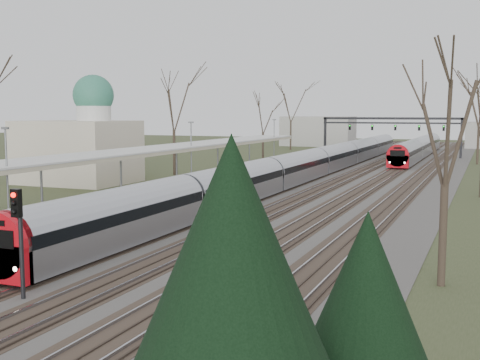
{
  "coord_description": "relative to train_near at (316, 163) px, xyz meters",
  "views": [
    {
      "loc": [
        14.57,
        -9.05,
        6.76
      ],
      "look_at": [
        -1.81,
        30.11,
        2.0
      ],
      "focal_mm": 45.0,
      "sensor_mm": 36.0,
      "label": 1
    }
  ],
  "objects": [
    {
      "name": "signal_gantry",
      "position": [
        2.79,
        32.15,
        3.43
      ],
      "size": [
        21.0,
        0.59,
        6.08
      ],
      "color": "black",
      "rests_on": "ground"
    },
    {
      "name": "tree_east_near",
      "position": [
        15.5,
        -37.84,
        5.08
      ],
      "size": [
        4.5,
        4.5,
        9.27
      ],
      "color": "#2D231C",
      "rests_on": "ground"
    },
    {
      "name": "dome_building",
      "position": [
        -19.21,
        -14.84,
        2.24
      ],
      "size": [
        10.0,
        8.0,
        10.3
      ],
      "color": "beige",
      "rests_on": "ground"
    },
    {
      "name": "train_near",
      "position": [
        0.0,
        0.0,
        0.0
      ],
      "size": [
        2.62,
        90.21,
        3.05
      ],
      "color": "#9FA1A8",
      "rests_on": "ground"
    },
    {
      "name": "evergreen_clump",
      "position": [
        14.42,
        -54.04,
        1.79
      ],
      "size": [
        5.9,
        7.1,
        6.5
      ],
      "color": "#2D231C",
      "rests_on": "ground"
    },
    {
      "name": "platform",
      "position": [
        -6.55,
        -15.34,
        -0.98
      ],
      "size": [
        3.5,
        69.0,
        1.0
      ],
      "primitive_type": "cube",
      "color": "#9E9B93",
      "rests_on": "ground"
    },
    {
      "name": "canopy",
      "position": [
        -6.55,
        -19.85,
        2.45
      ],
      "size": [
        4.1,
        50.0,
        3.11
      ],
      "color": "slate",
      "rests_on": "platform"
    },
    {
      "name": "train_far",
      "position": [
        7.0,
        32.46,
        0.0
      ],
      "size": [
        2.62,
        45.21,
        3.05
      ],
      "color": "#9FA1A8",
      "rests_on": "ground"
    },
    {
      "name": "track_bed",
      "position": [
        2.76,
        2.16,
        -1.42
      ],
      "size": [
        24.0,
        160.0,
        0.22
      ],
      "color": "#474442",
      "rests_on": "ground"
    },
    {
      "name": "tree_west_far",
      "position": [
        -14.5,
        -4.84,
        6.54
      ],
      "size": [
        5.5,
        5.5,
        11.33
      ],
      "color": "#2D231C",
      "rests_on": "ground"
    },
    {
      "name": "signal_post",
      "position": [
        1.75,
        -45.58,
        1.25
      ],
      "size": [
        0.35,
        0.45,
        4.1
      ],
      "color": "black",
      "rests_on": "ground"
    }
  ]
}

